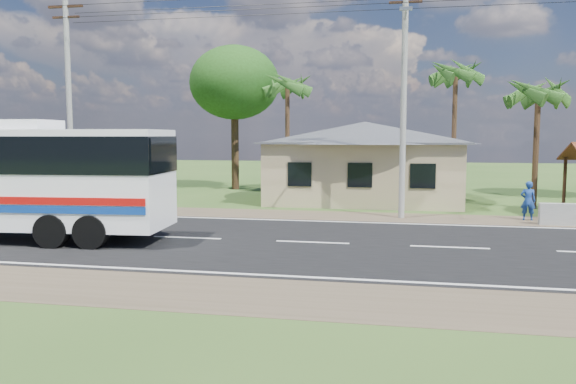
# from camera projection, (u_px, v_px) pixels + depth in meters

# --- Properties ---
(ground) EXTENTS (120.00, 120.00, 0.00)m
(ground) POSITION_uv_depth(u_px,v_px,m) (312.00, 243.00, 19.05)
(ground) COLOR #2A481A
(ground) RESTS_ON ground
(road) EXTENTS (120.00, 16.00, 0.03)m
(road) POSITION_uv_depth(u_px,v_px,m) (312.00, 243.00, 19.05)
(road) COLOR black
(road) RESTS_ON ground
(house) EXTENTS (12.40, 10.00, 5.00)m
(house) POSITION_uv_depth(u_px,v_px,m) (365.00, 153.00, 31.29)
(house) COLOR tan
(house) RESTS_ON ground
(utility_poles) EXTENTS (32.80, 2.22, 11.00)m
(utility_poles) POSITION_uv_depth(u_px,v_px,m) (396.00, 86.00, 24.30)
(utility_poles) COLOR #9E9E99
(utility_poles) RESTS_ON ground
(palm_near) EXTENTS (2.80, 2.80, 6.70)m
(palm_near) POSITION_uv_depth(u_px,v_px,m) (538.00, 93.00, 27.42)
(palm_near) COLOR #47301E
(palm_near) RESTS_ON ground
(palm_mid) EXTENTS (2.80, 2.80, 8.20)m
(palm_mid) POSITION_uv_depth(u_px,v_px,m) (456.00, 74.00, 32.33)
(palm_mid) COLOR #47301E
(palm_mid) RESTS_ON ground
(palm_far) EXTENTS (2.80, 2.80, 7.70)m
(palm_far) POSITION_uv_depth(u_px,v_px,m) (287.00, 86.00, 34.77)
(palm_far) COLOR #47301E
(palm_far) RESTS_ON ground
(tree_behind_house) EXTENTS (6.00, 6.00, 9.61)m
(tree_behind_house) POSITION_uv_depth(u_px,v_px,m) (234.00, 83.00, 37.44)
(tree_behind_house) COLOR #47301E
(tree_behind_house) RESTS_ON ground
(person) EXTENTS (0.66, 0.47, 1.70)m
(person) POSITION_uv_depth(u_px,v_px,m) (528.00, 201.00, 24.02)
(person) COLOR navy
(person) RESTS_ON ground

